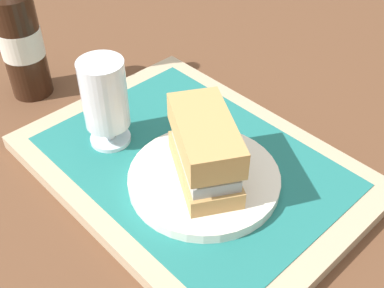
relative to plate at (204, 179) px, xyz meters
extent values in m
plane|color=brown|center=(0.04, -0.02, -0.03)|extent=(3.00, 3.00, 0.00)
cube|color=tan|center=(0.04, -0.02, -0.02)|extent=(0.44, 0.32, 0.02)
cube|color=#1E6B66|center=(0.04, -0.02, -0.01)|extent=(0.38, 0.27, 0.00)
cylinder|color=silver|center=(0.00, 0.00, 0.00)|extent=(0.19, 0.19, 0.01)
cube|color=tan|center=(0.00, 0.00, 0.02)|extent=(0.14, 0.12, 0.02)
cube|color=#9EA3A8|center=(0.00, 0.00, 0.04)|extent=(0.13, 0.11, 0.02)
cube|color=silver|center=(0.00, 0.00, 0.05)|extent=(0.12, 0.10, 0.01)
sphere|color=#47932D|center=(0.04, -0.03, 0.06)|extent=(0.04, 0.04, 0.04)
cube|color=tan|center=(0.00, 0.00, 0.07)|extent=(0.14, 0.12, 0.04)
cylinder|color=silver|center=(0.15, 0.04, 0.00)|extent=(0.06, 0.06, 0.01)
cylinder|color=silver|center=(0.15, 0.04, 0.01)|extent=(0.01, 0.01, 0.02)
cylinder|color=silver|center=(0.15, 0.04, 0.07)|extent=(0.06, 0.06, 0.09)
cylinder|color=gold|center=(0.15, 0.04, 0.04)|extent=(0.06, 0.06, 0.03)
cylinder|color=white|center=(0.15, 0.04, 0.06)|extent=(0.05, 0.05, 0.01)
cylinder|color=black|center=(0.36, 0.04, 0.05)|extent=(0.06, 0.06, 0.17)
cylinder|color=silver|center=(0.36, 0.04, 0.06)|extent=(0.07, 0.07, 0.05)
camera|label=1|loc=(-0.30, 0.30, 0.43)|focal=44.95mm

